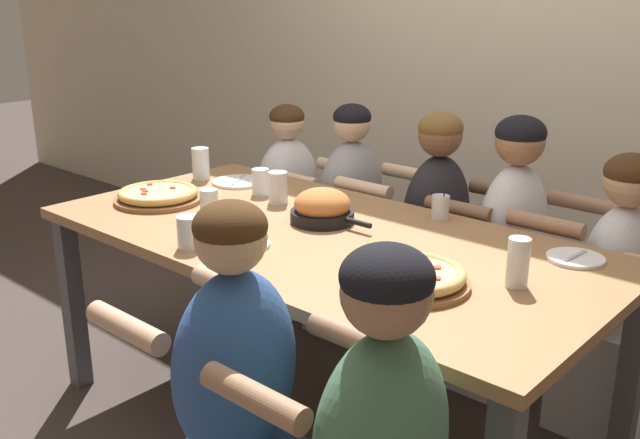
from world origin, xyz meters
TOP-DOWN VIEW (x-y plane):
  - ground_plane at (0.00, 0.00)m, footprint 18.00×18.00m
  - dining_table at (0.00, 0.00)m, footprint 2.05×1.01m
  - pizza_board_main at (-0.75, -0.14)m, footprint 0.35×0.35m
  - pizza_board_second at (0.51, -0.18)m, footprint 0.34×0.34m
  - skillet_bowl at (-0.08, 0.10)m, footprint 0.34×0.24m
  - empty_plate_a at (-0.72, 0.27)m, footprint 0.23×0.23m
  - empty_plate_b at (0.78, 0.34)m, footprint 0.18×0.18m
  - empty_plate_c at (-0.11, -0.27)m, footprint 0.19×0.19m
  - cocktail_glass_blue at (0.23, 0.42)m, footprint 0.07×0.07m
  - drinking_glass_a at (-0.90, 0.20)m, footprint 0.08×0.08m
  - drinking_glass_b at (-0.52, 0.21)m, footprint 0.07×0.07m
  - drinking_glass_c at (-0.37, 0.17)m, footprint 0.08×0.08m
  - drinking_glass_d at (-0.42, -0.15)m, footprint 0.07×0.07m
  - drinking_glass_e at (-0.22, -0.40)m, footprint 0.08×0.08m
  - drinking_glass_f at (0.74, 0.02)m, footprint 0.06×0.06m
  - diner_far_left at (-0.86, 0.72)m, footprint 0.51×0.40m
  - diner_far_center at (0.02, 0.72)m, footprint 0.51×0.40m
  - diner_far_right at (0.80, 0.72)m, footprint 0.51×0.40m
  - diner_far_midright at (0.38, 0.72)m, footprint 0.51×0.40m
  - diner_near_midright at (0.36, -0.72)m, footprint 0.51×0.40m
  - diner_far_midleft at (-0.45, 0.72)m, footprint 0.51×0.40m

SIDE VIEW (x-z plane):
  - ground_plane at x=0.00m, z-range 0.00..0.00m
  - diner_far_left at x=-0.86m, z-range -0.06..1.01m
  - diner_far_right at x=0.80m, z-range -0.05..1.02m
  - diner_far_midleft at x=-0.45m, z-range -0.06..1.06m
  - diner_far_center at x=0.02m, z-range -0.05..1.07m
  - diner_near_midright at x=0.36m, z-range -0.05..1.08m
  - diner_far_midright at x=0.38m, z-range -0.05..1.10m
  - dining_table at x=0.00m, z-range 0.31..1.10m
  - empty_plate_a at x=-0.72m, z-range 0.78..0.80m
  - empty_plate_c at x=-0.11m, z-range 0.78..0.80m
  - empty_plate_b at x=0.78m, z-range 0.78..0.80m
  - pizza_board_main at x=-0.75m, z-range 0.78..0.84m
  - pizza_board_second at x=0.51m, z-range 0.78..0.84m
  - cocktail_glass_blue at x=0.23m, z-range 0.77..0.88m
  - drinking_glass_e at x=-0.22m, z-range 0.78..0.88m
  - drinking_glass_b at x=-0.52m, z-range 0.78..0.89m
  - drinking_glass_d at x=-0.42m, z-range 0.78..0.89m
  - skillet_bowl at x=-0.08m, z-range 0.77..0.90m
  - drinking_glass_c at x=-0.37m, z-range 0.77..0.90m
  - drinking_glass_a at x=-0.90m, z-range 0.77..0.92m
  - drinking_glass_f at x=0.74m, z-range 0.77..0.92m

